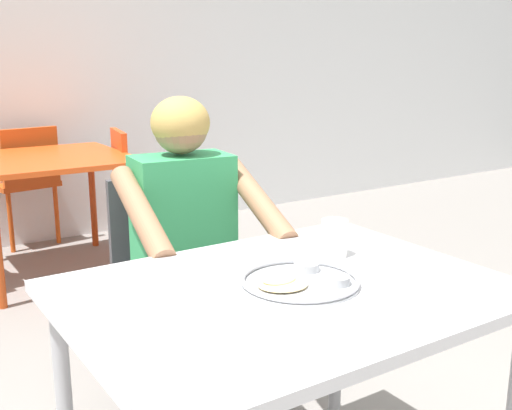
% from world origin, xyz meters
% --- Properties ---
extents(table_foreground, '(1.07, 0.82, 0.76)m').
position_xyz_m(table_foreground, '(0.05, -0.03, 0.67)').
color(table_foreground, silver).
rests_on(table_foreground, ground).
extents(thali_tray, '(0.30, 0.30, 0.03)m').
position_xyz_m(thali_tray, '(0.09, -0.03, 0.77)').
color(thali_tray, '#B7BABF').
rests_on(thali_tray, table_foreground).
extents(drinking_cup, '(0.08, 0.08, 0.11)m').
position_xyz_m(drinking_cup, '(0.31, 0.09, 0.81)').
color(drinking_cup, white).
rests_on(drinking_cup, table_foreground).
extents(chair_foreground, '(0.46, 0.47, 0.86)m').
position_xyz_m(chair_foreground, '(0.16, 0.86, 0.50)').
color(chair_foreground, '#3F3F44').
rests_on(chair_foreground, ground).
extents(diner_foreground, '(0.53, 0.58, 1.18)m').
position_xyz_m(diner_foreground, '(0.14, 0.63, 0.71)').
color(diner_foreground, '#333333').
rests_on(diner_foreground, ground).
extents(table_background_red, '(0.92, 0.94, 0.73)m').
position_xyz_m(table_background_red, '(0.17, 2.55, 0.65)').
color(table_background_red, '#E04C19').
rests_on(table_background_red, ground).
extents(chair_red_right, '(0.49, 0.47, 0.84)m').
position_xyz_m(chair_red_right, '(0.76, 2.61, 0.48)').
color(chair_red_right, '#D04418').
rests_on(chair_red_right, ground).
extents(chair_red_far, '(0.46, 0.44, 0.84)m').
position_xyz_m(chair_red_far, '(0.19, 3.22, 0.50)').
color(chair_red_far, '#D3511A').
rests_on(chair_red_far, ground).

